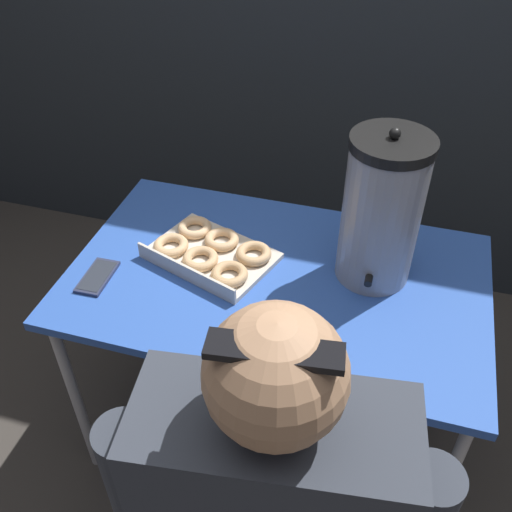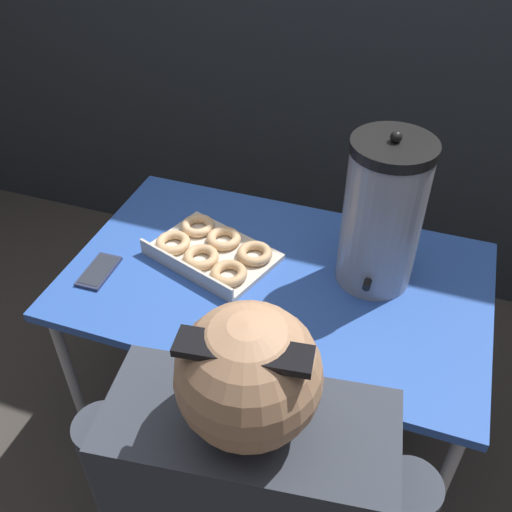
{
  "view_description": "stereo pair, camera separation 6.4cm",
  "coord_description": "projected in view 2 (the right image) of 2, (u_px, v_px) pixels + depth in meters",
  "views": [
    {
      "loc": [
        0.28,
        -1.18,
        1.83
      ],
      "look_at": [
        -0.06,
        0.0,
        0.79
      ],
      "focal_mm": 40.0,
      "sensor_mm": 36.0,
      "label": 1
    },
    {
      "loc": [
        0.34,
        -1.16,
        1.83
      ],
      "look_at": [
        -0.06,
        0.0,
        0.79
      ],
      "focal_mm": 40.0,
      "sensor_mm": 36.0,
      "label": 2
    }
  ],
  "objects": [
    {
      "name": "folding_table",
      "position": [
        276.0,
        290.0,
        1.67
      ],
      "size": [
        1.19,
        0.73,
        0.73
      ],
      "color": "#2D56B2",
      "rests_on": "ground"
    },
    {
      "name": "cell_phone",
      "position": [
        99.0,
        271.0,
        1.64
      ],
      "size": [
        0.08,
        0.15,
        0.01
      ],
      "rotation": [
        0.0,
        0.0,
        0.03
      ],
      "color": "#2D334C",
      "rests_on": "folding_table"
    },
    {
      "name": "donut_box",
      "position": [
        212.0,
        251.0,
        1.69
      ],
      "size": [
        0.41,
        0.35,
        0.05
      ],
      "rotation": [
        0.0,
        0.0,
        -0.33
      ],
      "color": "beige",
      "rests_on": "folding_table"
    },
    {
      "name": "ground_plane",
      "position": [
        272.0,
        423.0,
        2.1
      ],
      "size": [
        12.0,
        12.0,
        0.0
      ],
      "primitive_type": "plane",
      "color": "#3D3833"
    },
    {
      "name": "coffee_urn",
      "position": [
        382.0,
        215.0,
        1.49
      ],
      "size": [
        0.22,
        0.24,
        0.46
      ],
      "color": "#939399",
      "rests_on": "folding_table"
    }
  ]
}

